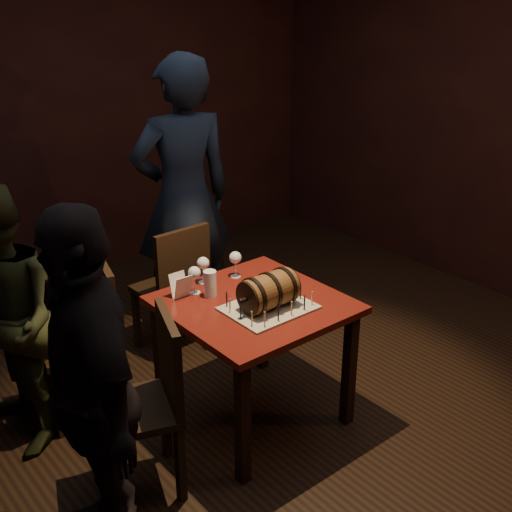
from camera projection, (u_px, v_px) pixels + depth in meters
name	position (u px, v px, depth m)	size (l,w,h in m)	color
room_shell	(260.00, 180.00, 3.33)	(5.04, 5.04, 2.80)	black
pub_table	(254.00, 319.00, 3.52)	(0.90, 0.90, 0.75)	#4B100C
cake_board	(269.00, 308.00, 3.40)	(0.45, 0.35, 0.01)	#AEA68C
barrel_cake	(269.00, 291.00, 3.36)	(0.35, 0.20, 0.20)	brown
birthday_candles	(269.00, 300.00, 3.38)	(0.40, 0.30, 0.09)	#F9E095
wine_glass_left	(194.00, 274.00, 3.53)	(0.07, 0.07, 0.16)	silver
wine_glass_mid	(203.00, 264.00, 3.65)	(0.07, 0.07, 0.16)	silver
wine_glass_right	(235.00, 259.00, 3.72)	(0.07, 0.07, 0.16)	silver
pint_of_ale	(210.00, 284.00, 3.51)	(0.07, 0.07, 0.15)	silver
menu_card	(181.00, 286.00, 3.51)	(0.10, 0.05, 0.13)	white
chair_back	(176.00, 284.00, 4.22)	(0.41, 0.41, 0.93)	black
chair_left_rear	(92.00, 332.00, 3.63)	(0.49, 0.49, 0.93)	black
chair_left_front	(151.00, 394.00, 3.08)	(0.51, 0.51, 0.93)	black
person_back	(183.00, 199.00, 4.41)	(0.71, 0.47, 1.95)	#182130
person_left_rear	(2.00, 324.00, 3.29)	(0.71, 0.55, 1.46)	#31361B
person_left_front	(91.00, 392.00, 2.60)	(0.95, 0.40, 1.62)	black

